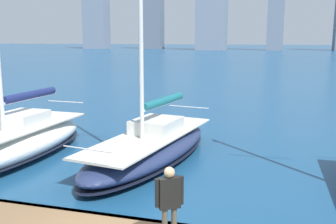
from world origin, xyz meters
name	(u,v)px	position (x,y,z in m)	size (l,w,h in m)	color
city_skyline	(269,6)	(2.75, -159.88, 17.29)	(170.22, 20.70, 48.24)	gray
sailboat_teal	(151,146)	(1.36, -7.39, 0.63)	(4.03, 9.17, 11.37)	navy
sailboat_navy	(16,141)	(6.64, -6.17, 0.73)	(2.86, 8.34, 10.90)	white
person_black_shirt	(169,198)	(-1.37, -0.44, 1.60)	(0.52, 0.40, 1.65)	#4C473D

